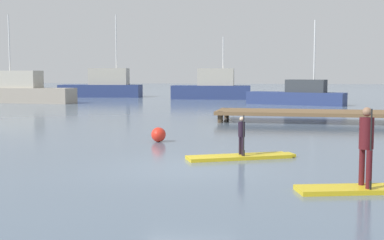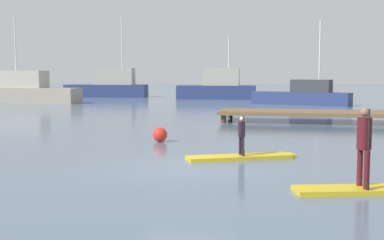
# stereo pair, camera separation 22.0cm
# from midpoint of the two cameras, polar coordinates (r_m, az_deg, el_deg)

# --- Properties ---
(ground_plane) EXTENTS (240.00, 240.00, 0.00)m
(ground_plane) POSITION_cam_midpoint_polar(r_m,az_deg,el_deg) (13.32, -0.30, -5.42)
(ground_plane) COLOR slate
(paddleboard_near) EXTENTS (3.19, 1.98, 0.10)m
(paddleboard_near) POSITION_cam_midpoint_polar(r_m,az_deg,el_deg) (14.80, 6.05, -4.18)
(paddleboard_near) COLOR gold
(paddleboard_near) RESTS_ON ground
(paddler_child_solo) EXTENTS (0.27, 0.37, 1.19)m
(paddler_child_solo) POSITION_cam_midpoint_polar(r_m,az_deg,el_deg) (14.69, 6.10, -1.55)
(paddler_child_solo) COLOR black
(paddler_child_solo) RESTS_ON paddleboard_near
(paddleboard_far) EXTENTS (3.58, 1.60, 0.10)m
(paddleboard_far) POSITION_cam_midpoint_polar(r_m,az_deg,el_deg) (11.35, 20.88, -7.38)
(paddleboard_far) COLOR gold
(paddleboard_far) RESTS_ON ground
(paddler_adult) EXTENTS (0.37, 0.51, 1.68)m
(paddler_adult) POSITION_cam_midpoint_polar(r_m,az_deg,el_deg) (11.04, 19.51, -2.34)
(paddler_adult) COLOR #4C1419
(paddler_adult) RESTS_ON paddleboard_far
(fishing_boat_white_large) EXTENTS (8.44, 2.65, 7.57)m
(fishing_boat_white_large) POSITION_cam_midpoint_polar(r_m,az_deg,el_deg) (45.72, -17.71, 3.22)
(fishing_boat_white_large) COLOR #9E9384
(fishing_boat_white_large) RESTS_ON ground
(fishing_boat_green_midground) EXTENTS (8.09, 4.13, 6.73)m
(fishing_boat_green_midground) POSITION_cam_midpoint_polar(r_m,az_deg,el_deg) (41.67, 12.64, 2.73)
(fishing_boat_green_midground) COLOR navy
(fishing_boat_green_midground) RESTS_ON ground
(motor_boat_small_navy) EXTENTS (7.94, 2.78, 6.17)m
(motor_boat_small_navy) POSITION_cam_midpoint_polar(r_m,az_deg,el_deg) (50.08, 3.09, 3.70)
(motor_boat_small_navy) COLOR navy
(motor_boat_small_navy) RESTS_ON ground
(trawler_grey_distant) EXTENTS (9.03, 3.87, 8.83)m
(trawler_grey_distant) POSITION_cam_midpoint_polar(r_m,az_deg,el_deg) (55.53, -9.28, 3.80)
(trawler_grey_distant) COLOR navy
(trawler_grey_distant) RESTS_ON ground
(floating_dock) EXTENTS (11.46, 3.12, 0.56)m
(floating_dock) POSITION_cam_midpoint_polar(r_m,az_deg,el_deg) (26.76, 15.83, 0.75)
(floating_dock) COLOR brown
(floating_dock) RESTS_ON ground
(mooring_buoy_near) EXTENTS (0.54, 0.54, 0.54)m
(mooring_buoy_near) POSITION_cam_midpoint_polar(r_m,az_deg,el_deg) (18.34, -3.31, -1.66)
(mooring_buoy_near) COLOR red
(mooring_buoy_near) RESTS_ON ground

